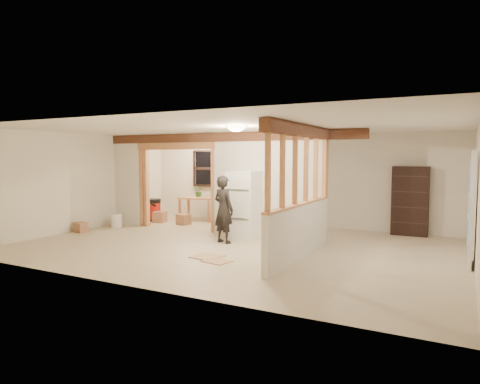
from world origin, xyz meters
The scene contains 30 objects.
floor centered at (0.00, 0.00, -0.01)m, with size 9.00×6.50×0.01m, color #BEAB8D.
ceiling centered at (0.00, 0.00, 2.50)m, with size 9.00×6.50×0.01m, color white.
wall_back centered at (0.00, 3.25, 1.25)m, with size 9.00×0.01×2.50m, color silver.
wall_front centered at (0.00, -3.25, 1.25)m, with size 9.00×0.01×2.50m, color silver.
wall_left centered at (-4.50, 0.00, 1.25)m, with size 0.01×6.50×2.50m, color silver.
wall_right centered at (4.50, 0.00, 1.25)m, with size 0.01×6.50×2.50m, color silver.
partition_left_stub centered at (-4.05, 1.20, 1.25)m, with size 0.90×0.12×2.50m, color silver.
partition_center centered at (0.20, 1.20, 1.25)m, with size 2.80×0.12×2.50m, color silver.
doorway_frame centered at (-2.40, 1.20, 1.10)m, with size 2.46×0.14×2.20m, color tan.
header_beam_back centered at (-1.00, 1.20, 2.38)m, with size 7.00×0.18×0.22m, color brown.
header_beam_right centered at (1.60, -0.40, 2.38)m, with size 0.18×3.30×0.22m, color brown.
pony_wall centered at (1.60, -0.40, 0.50)m, with size 0.12×3.20×1.00m, color silver.
stud_partition centered at (1.60, -0.40, 1.66)m, with size 0.14×3.20×1.32m, color tan.
window_back centered at (-2.60, 3.17, 1.55)m, with size 1.12×0.10×1.10m, color black.
french_door centered at (4.42, 0.40, 1.00)m, with size 0.12×0.86×2.00m, color white.
ceiling_dome_main centered at (0.30, -0.50, 2.48)m, with size 0.36×0.36×0.16m, color #FFEABF.
ceiling_dome_util centered at (-2.50, 2.30, 2.48)m, with size 0.32×0.32×0.14m, color #FFEABF.
hanging_bulb centered at (-2.00, 1.60, 2.18)m, with size 0.07×0.07×0.07m, color #FFD88C.
refrigerator centered at (-0.21, 0.82, 0.79)m, with size 0.65×0.63×1.58m, color silver.
woman centered at (-0.38, 0.17, 0.74)m, with size 0.54×0.36×1.49m, color black.
work_table centered at (-2.69, 2.68, 0.35)m, with size 1.12×0.56×0.70m, color tan.
potted_plant centered at (-2.73, 2.78, 0.88)m, with size 0.31×0.27×0.35m, color #235E21.
shop_vac centered at (-3.89, 2.06, 0.33)m, with size 0.51×0.51×0.66m, color #A9160D.
bookshelf centered at (3.16, 3.04, 0.84)m, with size 0.84×0.28×1.67m, color black.
bucket centered at (-3.98, 0.63, 0.18)m, with size 0.29×0.29×0.37m, color white.
box_util_a centered at (-2.65, 1.87, 0.15)m, with size 0.34×0.29×0.29m, color #A06D4D.
box_util_b centered at (-3.52, 1.90, 0.16)m, with size 0.34×0.34×0.31m, color #A06D4D.
box_front centered at (-4.25, -0.35, 0.13)m, with size 0.31×0.25×0.25m, color #A06D4D.
floor_panel_near centered at (0.02, -1.15, 0.01)m, with size 0.51×0.51×0.02m, color tan.
floor_panel_far centered at (0.37, -1.38, 0.01)m, with size 0.48×0.38×0.02m, color tan.
Camera 1 is at (4.28, -7.93, 1.89)m, focal length 32.00 mm.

